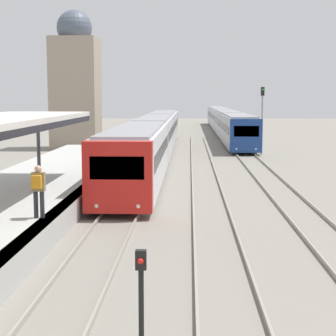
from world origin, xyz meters
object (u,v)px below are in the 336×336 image
object	(u,v)px
signal_post_near	(141,290)
train_near	(155,135)
train_far	(224,120)
signal_mast_far	(262,113)
person_on_platform	(38,187)

from	to	relation	value
signal_post_near	train_near	bearing A→B (deg)	93.10
train_far	signal_post_near	distance (m)	62.93
train_near	signal_mast_far	distance (m)	9.04
person_on_platform	train_far	world-z (taller)	train_far
person_on_platform	train_near	bearing A→B (deg)	85.74
train_near	train_far	world-z (taller)	train_near
signal_mast_far	train_near	bearing A→B (deg)	-166.03
signal_post_near	signal_mast_far	bearing A→B (deg)	79.41
person_on_platform	signal_mast_far	distance (m)	30.85
person_on_platform	signal_post_near	size ratio (longest dim) A/B	0.86
signal_mast_far	train_far	bearing A→B (deg)	93.03
person_on_platform	signal_post_near	distance (m)	8.28
person_on_platform	train_near	distance (m)	26.86
person_on_platform	signal_mast_far	bearing A→B (deg)	69.85
signal_post_near	signal_mast_far	xyz separation A→B (m)	(6.78, 36.23, 2.22)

